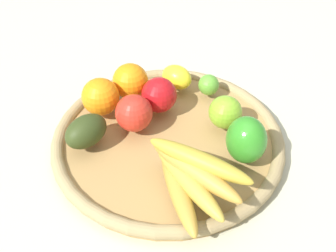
# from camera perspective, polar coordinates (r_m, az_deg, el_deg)

# --- Properties ---
(ground_plane) EXTENTS (2.40, 2.40, 0.00)m
(ground_plane) POSITION_cam_1_polar(r_m,az_deg,el_deg) (0.82, -0.00, -2.68)
(ground_plane) COLOR #B9B799
(ground_plane) RESTS_ON ground
(basket) EXTENTS (0.45, 0.45, 0.03)m
(basket) POSITION_cam_1_polar(r_m,az_deg,el_deg) (0.81, -0.00, -1.91)
(basket) COLOR #A37C46
(basket) RESTS_ON ground_plane
(banana_bunch) EXTENTS (0.17, 0.19, 0.07)m
(banana_bunch) POSITION_cam_1_polar(r_m,az_deg,el_deg) (0.67, 3.05, -6.82)
(banana_bunch) COLOR #B28732
(banana_bunch) RESTS_ON basket
(apple_0) EXTENTS (0.10, 0.10, 0.07)m
(apple_0) POSITION_cam_1_polar(r_m,az_deg,el_deg) (0.83, -1.22, 4.28)
(apple_0) COLOR red
(apple_0) RESTS_ON basket
(apple_2) EXTENTS (0.08, 0.08, 0.06)m
(apple_2) POSITION_cam_1_polar(r_m,az_deg,el_deg) (0.80, 7.84, 1.89)
(apple_2) COLOR #7EB329
(apple_2) RESTS_ON basket
(lime_0) EXTENTS (0.05, 0.05, 0.04)m
(lime_0) POSITION_cam_1_polar(r_m,az_deg,el_deg) (0.88, 5.58, 5.63)
(lime_0) COLOR #599F30
(lime_0) RESTS_ON basket
(orange_0) EXTENTS (0.08, 0.08, 0.07)m
(orange_0) POSITION_cam_1_polar(r_m,az_deg,el_deg) (0.83, -9.22, 3.99)
(orange_0) COLOR orange
(orange_0) RESTS_ON basket
(lemon_0) EXTENTS (0.07, 0.08, 0.05)m
(lemon_0) POSITION_cam_1_polar(r_m,az_deg,el_deg) (0.89, 1.20, 6.70)
(lemon_0) COLOR yellow
(lemon_0) RESTS_ON basket
(orange_1) EXTENTS (0.08, 0.08, 0.07)m
(orange_1) POSITION_cam_1_polar(r_m,az_deg,el_deg) (0.87, -5.17, 6.13)
(orange_1) COLOR orange
(orange_1) RESTS_ON basket
(bell_pepper) EXTENTS (0.10, 0.10, 0.09)m
(bell_pepper) POSITION_cam_1_polar(r_m,az_deg,el_deg) (0.73, 10.66, -1.88)
(bell_pepper) COLOR #2F8721
(bell_pepper) RESTS_ON basket
(apple_1) EXTENTS (0.09, 0.09, 0.07)m
(apple_1) POSITION_cam_1_polar(r_m,az_deg,el_deg) (0.79, -4.68, 1.78)
(apple_1) COLOR red
(apple_1) RESTS_ON basket
(avocado) EXTENTS (0.10, 0.09, 0.06)m
(avocado) POSITION_cam_1_polar(r_m,az_deg,el_deg) (0.77, -11.14, -0.71)
(avocado) COLOR #2E3A16
(avocado) RESTS_ON basket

